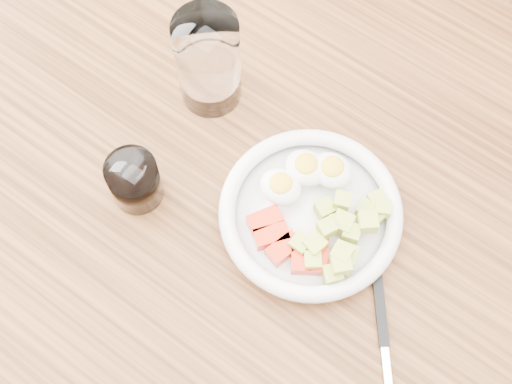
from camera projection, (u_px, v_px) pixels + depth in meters
ground at (257, 337)px, 1.57m from camera, size 4.00×4.00×0.00m
dining_table at (258, 239)px, 0.95m from camera, size 1.50×0.90×0.77m
bowl at (311, 212)px, 0.84m from camera, size 0.22×0.22×0.05m
fork at (383, 331)px, 0.80m from camera, size 0.12×0.14×0.01m
water_glass at (208, 62)px, 0.86m from camera, size 0.08×0.08×0.14m
coffee_glass at (135, 181)px, 0.84m from camera, size 0.06×0.06×0.07m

